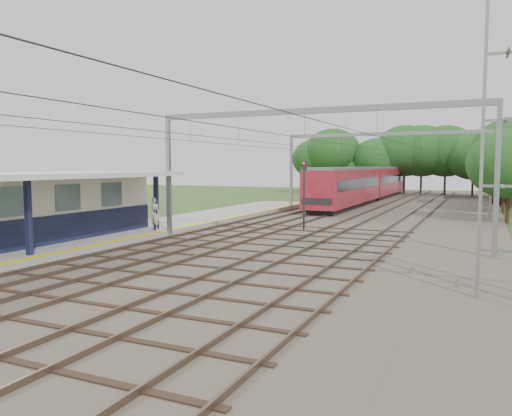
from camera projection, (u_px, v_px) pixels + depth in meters
The scene contains 12 objects.
ground at pixel (4, 321), 13.23m from camera, with size 160.00×160.00×0.00m, color #2D4C1E.
ballast_bed at pixel (377, 218), 38.76m from camera, with size 18.00×90.00×0.10m, color #473D33.
platform at pixel (124, 234), 29.01m from camera, with size 5.00×52.00×0.35m, color gray.
yellow_stripe at pixel (156, 233), 28.07m from camera, with size 0.45×52.00×0.01m, color yellow.
station_building at pixel (0, 211), 23.08m from camera, with size 3.41×18.00×3.40m.
rail_tracks at pixel (345, 215), 39.78m from camera, with size 11.80×88.00×0.15m.
catenary_system at pixel (356, 145), 34.27m from camera, with size 17.22×88.00×7.00m.
lattice_pylon at pixel (506, 103), 15.00m from camera, with size 1.30×1.30×12.00m.
tree_band at pixel (418, 159), 62.99m from camera, with size 31.72×30.88×8.82m.
person at pixel (155, 214), 29.19m from camera, with size 0.71×0.47×1.95m, color beige.
train at pixel (367, 183), 56.08m from camera, with size 2.96×36.83×3.88m.
signal_post at pixel (304, 187), 30.89m from camera, with size 0.33×0.28×4.40m.
Camera 1 is at (11.48, -8.97, 4.12)m, focal length 35.00 mm.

